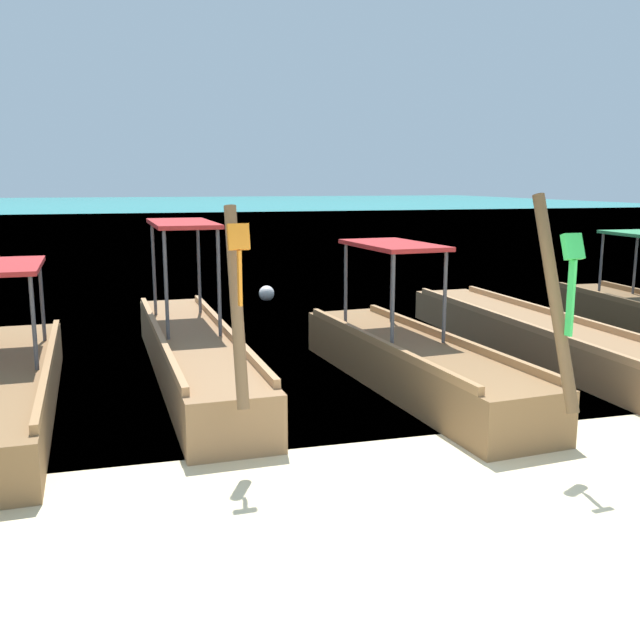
{
  "coord_description": "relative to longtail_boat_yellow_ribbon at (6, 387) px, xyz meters",
  "views": [
    {
      "loc": [
        -2.47,
        -4.49,
        2.78
      ],
      "look_at": [
        0.0,
        4.44,
        0.96
      ],
      "focal_mm": 40.13,
      "sensor_mm": 36.0,
      "label": 1
    }
  ],
  "objects": [
    {
      "name": "ground",
      "position": [
        3.91,
        -4.46,
        -0.35
      ],
      "size": [
        120.0,
        120.0,
        0.0
      ],
      "primitive_type": "plane",
      "color": "beige"
    },
    {
      "name": "sea_water",
      "position": [
        3.91,
        57.98,
        -0.34
      ],
      "size": [
        120.0,
        120.0,
        0.0
      ],
      "primitive_type": "plane",
      "color": "teal",
      "rests_on": "ground"
    },
    {
      "name": "longtail_boat_yellow_ribbon",
      "position": [
        0.0,
        0.0,
        0.0
      ],
      "size": [
        1.3,
        6.06,
        2.69
      ],
      "color": "brown",
      "rests_on": "ground"
    },
    {
      "name": "longtail_boat_orange_ribbon",
      "position": [
        2.33,
        1.0,
        0.04
      ],
      "size": [
        1.28,
        6.73,
        2.55
      ],
      "color": "olive",
      "rests_on": "ground"
    },
    {
      "name": "longtail_boat_green_ribbon",
      "position": [
        5.15,
        -0.26,
        0.03
      ],
      "size": [
        1.59,
        5.86,
        2.66
      ],
      "color": "brown",
      "rests_on": "ground"
    },
    {
      "name": "longtail_boat_red_ribbon",
      "position": [
        7.83,
        1.02,
        -0.05
      ],
      "size": [
        1.29,
        7.48,
        2.44
      ],
      "color": "olive",
      "rests_on": "ground"
    },
    {
      "name": "mooring_buoy_near",
      "position": [
        4.63,
        7.29,
        -0.16
      ],
      "size": [
        0.36,
        0.36,
        0.36
      ],
      "color": "white",
      "rests_on": "sea_water"
    }
  ]
}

